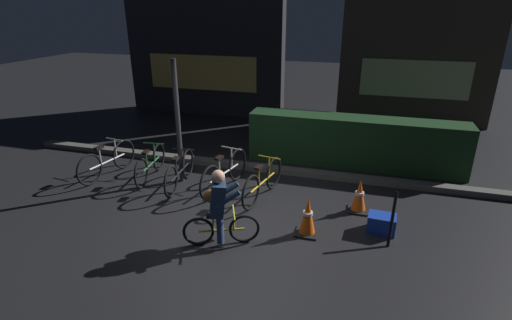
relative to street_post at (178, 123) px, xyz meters
name	(u,v)px	position (x,y,z in m)	size (l,w,h in m)	color
ground_plane	(235,219)	(1.60, -1.20, -1.26)	(40.00, 40.00, 0.00)	black
sidewalk_curb	(267,168)	(1.60, 1.00, -1.20)	(12.00, 0.24, 0.12)	#56544F
hedge_row	(354,142)	(3.40, 1.90, -0.70)	(4.80, 0.70, 1.13)	#19381C
storefront_left	(204,46)	(-1.66, 5.30, 0.95)	(5.24, 0.54, 4.45)	#262328
storefront_right	(419,45)	(4.86, 6.00, 1.07)	(4.43, 0.54, 4.69)	#42382D
street_post	(178,123)	(0.00, 0.00, 0.00)	(0.10, 0.10, 2.53)	#2D2D33
parked_bike_leftmost	(107,161)	(-1.63, -0.22, -0.92)	(0.46, 1.64, 0.76)	black
parked_bike_left_mid	(150,164)	(-0.68, -0.07, -0.94)	(0.46, 1.53, 0.71)	black
parked_bike_center_left	(180,172)	(0.10, -0.27, -0.93)	(0.46, 1.58, 0.73)	black
parked_bike_center_right	(224,172)	(1.01, -0.12, -0.90)	(0.47, 1.70, 0.79)	black
parked_bike_right_mid	(263,181)	(1.84, -0.28, -0.92)	(0.46, 1.62, 0.75)	black
traffic_cone_near	(308,216)	(2.87, -1.30, -0.95)	(0.36, 0.36, 0.65)	black
traffic_cone_far	(359,196)	(3.63, -0.29, -0.97)	(0.36, 0.36, 0.61)	black
blue_crate	(381,223)	(4.02, -0.90, -1.11)	(0.44, 0.32, 0.30)	#193DB7
cyclist	(219,207)	(1.61, -1.94, -0.64)	(1.11, 0.54, 1.25)	black
closed_umbrella	(392,219)	(4.15, -1.15, -0.86)	(0.05, 0.05, 0.85)	black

